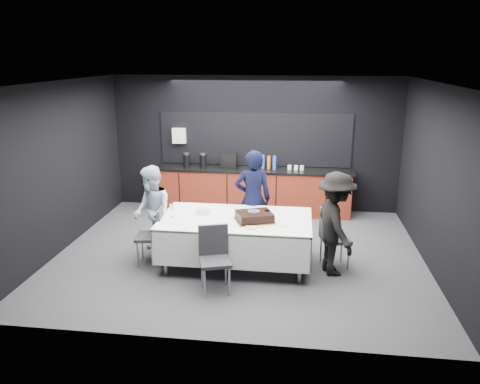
{
  "coord_description": "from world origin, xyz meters",
  "views": [
    {
      "loc": [
        0.94,
        -7.15,
        3.21
      ],
      "look_at": [
        0.0,
        0.1,
        1.05
      ],
      "focal_mm": 35.0,
      "sensor_mm": 36.0,
      "label": 1
    }
  ],
  "objects_px": {
    "champagne_flute": "(172,208)",
    "chair_left": "(155,232)",
    "cake_assembly": "(254,217)",
    "person_right": "(335,224)",
    "plate_stack": "(203,210)",
    "chair_near": "(214,254)",
    "person_center": "(253,199)",
    "chair_right": "(331,234)",
    "party_table": "(236,226)",
    "person_left": "(152,212)"
  },
  "relations": [
    {
      "from": "chair_near",
      "to": "person_center",
      "type": "relative_size",
      "value": 0.54
    },
    {
      "from": "chair_left",
      "to": "chair_right",
      "type": "xyz_separation_m",
      "value": [
        2.73,
        0.25,
        0.0
      ]
    },
    {
      "from": "chair_right",
      "to": "person_center",
      "type": "relative_size",
      "value": 0.54
    },
    {
      "from": "champagne_flute",
      "to": "chair_left",
      "type": "bearing_deg",
      "value": -177.17
    },
    {
      "from": "party_table",
      "to": "chair_left",
      "type": "distance_m",
      "value": 1.28
    },
    {
      "from": "party_table",
      "to": "plate_stack",
      "type": "relative_size",
      "value": 10.81
    },
    {
      "from": "person_left",
      "to": "chair_near",
      "type": "bearing_deg",
      "value": 21.13
    },
    {
      "from": "person_left",
      "to": "chair_left",
      "type": "bearing_deg",
      "value": -6.59
    },
    {
      "from": "party_table",
      "to": "chair_right",
      "type": "xyz_separation_m",
      "value": [
        1.46,
        0.13,
        -0.11
      ]
    },
    {
      "from": "person_center",
      "to": "person_right",
      "type": "relative_size",
      "value": 1.08
    },
    {
      "from": "plate_stack",
      "to": "person_right",
      "type": "height_order",
      "value": "person_right"
    },
    {
      "from": "chair_near",
      "to": "person_left",
      "type": "distance_m",
      "value": 1.58
    },
    {
      "from": "cake_assembly",
      "to": "person_left",
      "type": "bearing_deg",
      "value": 171.17
    },
    {
      "from": "person_left",
      "to": "party_table",
      "type": "bearing_deg",
      "value": 54.08
    },
    {
      "from": "party_table",
      "to": "chair_near",
      "type": "height_order",
      "value": "chair_near"
    },
    {
      "from": "cake_assembly",
      "to": "person_center",
      "type": "bearing_deg",
      "value": 97.49
    },
    {
      "from": "plate_stack",
      "to": "champagne_flute",
      "type": "height_order",
      "value": "champagne_flute"
    },
    {
      "from": "party_table",
      "to": "person_right",
      "type": "distance_m",
      "value": 1.52
    },
    {
      "from": "cake_assembly",
      "to": "chair_left",
      "type": "height_order",
      "value": "cake_assembly"
    },
    {
      "from": "champagne_flute",
      "to": "party_table",
      "type": "bearing_deg",
      "value": 6.47
    },
    {
      "from": "chair_right",
      "to": "person_left",
      "type": "bearing_deg",
      "value": 179.34
    },
    {
      "from": "person_center",
      "to": "chair_right",
      "type": "bearing_deg",
      "value": 142.9
    },
    {
      "from": "chair_right",
      "to": "person_right",
      "type": "relative_size",
      "value": 0.59
    },
    {
      "from": "cake_assembly",
      "to": "champagne_flute",
      "type": "xyz_separation_m",
      "value": [
        -1.28,
        -0.01,
        0.09
      ]
    },
    {
      "from": "cake_assembly",
      "to": "person_right",
      "type": "bearing_deg",
      "value": -0.3
    },
    {
      "from": "party_table",
      "to": "chair_near",
      "type": "distance_m",
      "value": 0.86
    },
    {
      "from": "person_center",
      "to": "person_left",
      "type": "height_order",
      "value": "person_center"
    },
    {
      "from": "chair_right",
      "to": "person_right",
      "type": "bearing_deg",
      "value": -79.74
    },
    {
      "from": "person_center",
      "to": "person_left",
      "type": "bearing_deg",
      "value": 10.02
    },
    {
      "from": "plate_stack",
      "to": "chair_near",
      "type": "height_order",
      "value": "chair_near"
    },
    {
      "from": "champagne_flute",
      "to": "cake_assembly",
      "type": "bearing_deg",
      "value": 0.46
    },
    {
      "from": "person_center",
      "to": "person_right",
      "type": "height_order",
      "value": "person_center"
    },
    {
      "from": "person_center",
      "to": "person_right",
      "type": "xyz_separation_m",
      "value": [
        1.32,
        -0.87,
        -0.06
      ]
    },
    {
      "from": "chair_left",
      "to": "person_right",
      "type": "xyz_separation_m",
      "value": [
        2.78,
        0.02,
        0.25
      ]
    },
    {
      "from": "chair_left",
      "to": "person_left",
      "type": "xyz_separation_m",
      "value": [
        -0.12,
        0.29,
        0.22
      ]
    },
    {
      "from": "chair_right",
      "to": "person_right",
      "type": "xyz_separation_m",
      "value": [
        0.04,
        -0.24,
        0.25
      ]
    },
    {
      "from": "party_table",
      "to": "chair_near",
      "type": "relative_size",
      "value": 2.51
    },
    {
      "from": "cake_assembly",
      "to": "chair_left",
      "type": "distance_m",
      "value": 1.6
    },
    {
      "from": "plate_stack",
      "to": "party_table",
      "type": "bearing_deg",
      "value": -14.2
    },
    {
      "from": "chair_right",
      "to": "plate_stack",
      "type": "bearing_deg",
      "value": 179.76
    },
    {
      "from": "chair_right",
      "to": "champagne_flute",
      "type": "bearing_deg",
      "value": -174.41
    },
    {
      "from": "cake_assembly",
      "to": "plate_stack",
      "type": "xyz_separation_m",
      "value": [
        -0.84,
        0.24,
        -0.02
      ]
    },
    {
      "from": "cake_assembly",
      "to": "champagne_flute",
      "type": "distance_m",
      "value": 1.29
    },
    {
      "from": "chair_right",
      "to": "cake_assembly",
      "type": "bearing_deg",
      "value": -168.85
    },
    {
      "from": "chair_right",
      "to": "chair_near",
      "type": "xyz_separation_m",
      "value": [
        -1.65,
        -0.96,
        0.0
      ]
    },
    {
      "from": "chair_near",
      "to": "person_left",
      "type": "xyz_separation_m",
      "value": [
        -1.2,
        0.99,
        0.22
      ]
    },
    {
      "from": "chair_right",
      "to": "chair_near",
      "type": "relative_size",
      "value": 1.0
    },
    {
      "from": "plate_stack",
      "to": "chair_right",
      "type": "relative_size",
      "value": 0.23
    },
    {
      "from": "party_table",
      "to": "person_left",
      "type": "relative_size",
      "value": 1.53
    },
    {
      "from": "chair_right",
      "to": "person_center",
      "type": "bearing_deg",
      "value": 153.69
    }
  ]
}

